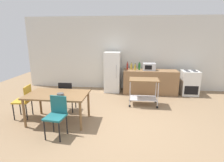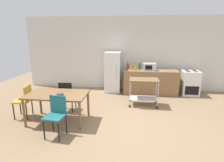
{
  "view_description": "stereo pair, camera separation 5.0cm",
  "coord_description": "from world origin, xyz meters",
  "views": [
    {
      "loc": [
        0.2,
        -4.15,
        2.17
      ],
      "look_at": [
        -0.4,
        1.2,
        0.8
      ],
      "focal_mm": 28.9,
      "sensor_mm": 36.0,
      "label": 1
    },
    {
      "loc": [
        0.25,
        -4.14,
        2.17
      ],
      "look_at": [
        -0.4,
        1.2,
        0.8
      ],
      "focal_mm": 28.9,
      "sensor_mm": 36.0,
      "label": 2
    }
  ],
  "objects": [
    {
      "name": "ground_plane",
      "position": [
        0.0,
        0.0,
        0.0
      ],
      "size": [
        12.0,
        12.0,
        0.0
      ],
      "primitive_type": "plane",
      "color": "#8C7051"
    },
    {
      "name": "back_wall",
      "position": [
        0.0,
        3.2,
        1.45
      ],
      "size": [
        8.4,
        0.12,
        2.9
      ],
      "primitive_type": "cube",
      "color": "silver",
      "rests_on": "ground_plane"
    },
    {
      "name": "kitchen_counter",
      "position": [
        0.9,
        2.6,
        0.45
      ],
      "size": [
        2.0,
        0.64,
        0.9
      ],
      "primitive_type": "cube",
      "color": "olive",
      "rests_on": "ground_plane"
    },
    {
      "name": "dining_table",
      "position": [
        -1.64,
        -0.05,
        0.67
      ],
      "size": [
        1.5,
        0.9,
        0.75
      ],
      "color": "brown",
      "rests_on": "ground_plane"
    },
    {
      "name": "chair_mustard",
      "position": [
        -2.62,
        0.08,
        0.52
      ],
      "size": [
        0.44,
        0.44,
        0.89
      ],
      "rotation": [
        0.0,
        0.0,
        -1.46
      ],
      "color": "gold",
      "rests_on": "ground_plane"
    },
    {
      "name": "chair_teal",
      "position": [
        -1.4,
        -0.7,
        0.52
      ],
      "size": [
        0.44,
        0.44,
        0.89
      ],
      "rotation": [
        0.0,
        0.0,
        -0.11
      ],
      "color": "#1E666B",
      "rests_on": "ground_plane"
    },
    {
      "name": "chair_black",
      "position": [
        -1.64,
        0.6,
        0.52
      ],
      "size": [
        0.41,
        0.41,
        0.89
      ],
      "rotation": [
        0.0,
        0.0,
        3.17
      ],
      "color": "black",
      "rests_on": "ground_plane"
    },
    {
      "name": "stove_oven",
      "position": [
        2.35,
        2.62,
        0.45
      ],
      "size": [
        0.6,
        0.61,
        0.92
      ],
      "color": "white",
      "rests_on": "ground_plane"
    },
    {
      "name": "refrigerator",
      "position": [
        -0.55,
        2.7,
        0.78
      ],
      "size": [
        0.6,
        0.63,
        1.55
      ],
      "color": "white",
      "rests_on": "ground_plane"
    },
    {
      "name": "kitchen_cart",
      "position": [
        0.58,
        1.37,
        0.57
      ],
      "size": [
        0.91,
        0.57,
        0.85
      ],
      "color": "brown",
      "rests_on": "ground_plane"
    },
    {
      "name": "bottle_soda",
      "position": [
        0.03,
        2.67,
        1.02
      ],
      "size": [
        0.06,
        0.06,
        0.3
      ],
      "color": "maroon",
      "rests_on": "kitchen_counter"
    },
    {
      "name": "bottle_vinegar",
      "position": [
        0.18,
        2.64,
        1.01
      ],
      "size": [
        0.08,
        0.08,
        0.27
      ],
      "color": "gold",
      "rests_on": "kitchen_counter"
    },
    {
      "name": "bottle_wine",
      "position": [
        0.32,
        2.56,
        1.0
      ],
      "size": [
        0.08,
        0.08,
        0.25
      ],
      "color": "gold",
      "rests_on": "kitchen_counter"
    },
    {
      "name": "bottle_hot_sauce",
      "position": [
        0.48,
        2.65,
        1.03
      ],
      "size": [
        0.08,
        0.08,
        0.3
      ],
      "color": "#1E6628",
      "rests_on": "kitchen_counter"
    },
    {
      "name": "microwave",
      "position": [
        0.84,
        2.62,
        1.03
      ],
      "size": [
        0.46,
        0.35,
        0.26
      ],
      "color": "silver",
      "rests_on": "kitchen_counter"
    },
    {
      "name": "fruit_bowl",
      "position": [
        -1.52,
        -0.15,
        0.78
      ],
      "size": [
        0.17,
        0.17,
        0.05
      ],
      "primitive_type": "cylinder",
      "color": "#4C4C4C",
      "rests_on": "dining_table"
    }
  ]
}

